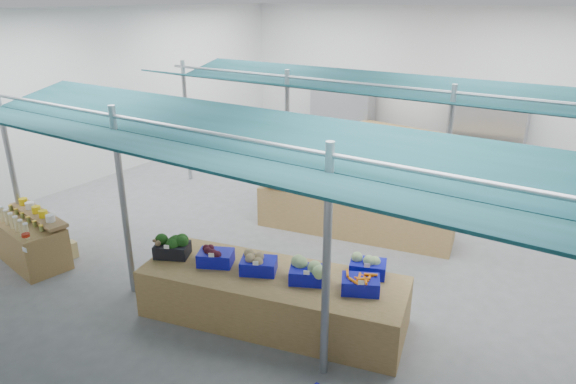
# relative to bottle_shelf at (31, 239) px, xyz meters

# --- Properties ---
(floor) EXTENTS (13.00, 13.00, 0.00)m
(floor) POSITION_rel_bottle_shelf_xyz_m (3.29, 4.28, -0.41)
(floor) COLOR slate
(floor) RESTS_ON ground
(hall) EXTENTS (13.00, 13.00, 13.00)m
(hall) POSITION_rel_bottle_shelf_xyz_m (3.29, 5.72, 2.23)
(hall) COLOR silver
(hall) RESTS_ON ground
(pole_grid) EXTENTS (10.00, 4.60, 3.00)m
(pole_grid) POSITION_rel_bottle_shelf_xyz_m (4.04, 2.53, 1.40)
(pole_grid) COLOR gray
(pole_grid) RESTS_ON floor
(awnings) EXTENTS (9.50, 7.08, 0.30)m
(awnings) POSITION_rel_bottle_shelf_xyz_m (4.04, 2.53, 2.37)
(awnings) COLOR black
(awnings) RESTS_ON pole_grid
(back_shelving_left) EXTENTS (2.00, 0.50, 2.00)m
(back_shelving_left) POSITION_rel_bottle_shelf_xyz_m (0.79, 10.28, 0.59)
(back_shelving_left) COLOR #B23F33
(back_shelving_left) RESTS_ON floor
(back_shelving_right) EXTENTS (2.00, 0.50, 2.00)m
(back_shelving_right) POSITION_rel_bottle_shelf_xyz_m (5.29, 10.28, 0.59)
(back_shelving_right) COLOR #B23F33
(back_shelving_right) RESTS_ON floor
(bottle_shelf) EXTENTS (1.78, 1.27, 1.03)m
(bottle_shelf) POSITION_rel_bottle_shelf_xyz_m (0.00, 0.00, 0.00)
(bottle_shelf) COLOR olive
(bottle_shelf) RESTS_ON floor
(veg_counter) EXTENTS (3.98, 2.08, 0.74)m
(veg_counter) POSITION_rel_bottle_shelf_xyz_m (4.61, 0.87, -0.04)
(veg_counter) COLOR olive
(veg_counter) RESTS_ON floor
(fruit_counter) EXTENTS (3.92, 1.59, 0.82)m
(fruit_counter) POSITION_rel_bottle_shelf_xyz_m (4.28, 4.17, -0.00)
(fruit_counter) COLOR olive
(fruit_counter) RESTS_ON floor
(far_counter) EXTENTS (4.74, 1.49, 0.84)m
(far_counter) POSITION_rel_bottle_shelf_xyz_m (3.96, 9.42, 0.01)
(far_counter) COLOR olive
(far_counter) RESTS_ON floor
(vendor_left) EXTENTS (0.61, 0.46, 1.53)m
(vendor_left) POSITION_rel_bottle_shelf_xyz_m (3.08, 5.27, 0.35)
(vendor_left) COLOR #1C3FB8
(vendor_left) RESTS_ON floor
(vendor_right) EXTENTS (0.84, 0.70, 1.53)m
(vendor_right) POSITION_rel_bottle_shelf_xyz_m (4.88, 5.27, 0.35)
(vendor_right) COLOR maroon
(vendor_right) RESTS_ON floor
(crate_broccoli) EXTENTS (0.60, 0.53, 0.35)m
(crate_broccoli) POSITION_rel_bottle_shelf_xyz_m (3.02, 0.50, 0.48)
(crate_broccoli) COLOR black
(crate_broccoli) RESTS_ON veg_counter
(crate_beets) EXTENTS (0.60, 0.53, 0.29)m
(crate_beets) POSITION_rel_bottle_shelf_xyz_m (3.74, 0.66, 0.46)
(crate_beets) COLOR #0F11A8
(crate_beets) RESTS_ON veg_counter
(crate_celeriac) EXTENTS (0.60, 0.53, 0.31)m
(crate_celeriac) POSITION_rel_bottle_shelf_xyz_m (4.40, 0.82, 0.47)
(crate_celeriac) COLOR #0F11A8
(crate_celeriac) RESTS_ON veg_counter
(crate_cabbage) EXTENTS (0.60, 0.53, 0.35)m
(crate_cabbage) POSITION_rel_bottle_shelf_xyz_m (5.12, 0.98, 0.48)
(crate_cabbage) COLOR #0F11A8
(crate_cabbage) RESTS_ON veg_counter
(crate_carrots) EXTENTS (0.60, 0.53, 0.29)m
(crate_carrots) POSITION_rel_bottle_shelf_xyz_m (5.84, 1.15, 0.44)
(crate_carrots) COLOR #0F11A8
(crate_carrots) RESTS_ON veg_counter
(sparrow) EXTENTS (0.12, 0.09, 0.11)m
(sparrow) POSITION_rel_bottle_shelf_xyz_m (2.88, 0.34, 0.57)
(sparrow) COLOR brown
(sparrow) RESTS_ON crate_broccoli
(pole_ribbon) EXTENTS (0.12, 0.12, 0.28)m
(pole_ribbon) POSITION_rel_bottle_shelf_xyz_m (1.23, -0.72, 0.67)
(pole_ribbon) COLOR #AB1E0B
(pole_ribbon) RESTS_ON pole_grid
(apple_heap_yellow) EXTENTS (2.02, 1.33, 0.27)m
(apple_heap_yellow) POSITION_rel_bottle_shelf_xyz_m (3.40, 3.92, 0.57)
(apple_heap_yellow) COLOR #997247
(apple_heap_yellow) RESTS_ON fruit_counter
(apple_heap_red) EXTENTS (1.65, 1.19, 0.27)m
(apple_heap_red) POSITION_rel_bottle_shelf_xyz_m (5.06, 4.22, 0.57)
(apple_heap_red) COLOR #997247
(apple_heap_red) RESTS_ON fruit_counter
(pineapple) EXTENTS (0.14, 0.14, 0.39)m
(pineapple) POSITION_rel_bottle_shelf_xyz_m (6.00, 4.40, 0.59)
(pineapple) COLOR #8C6019
(pineapple) RESTS_ON fruit_counter
(crate_extra) EXTENTS (0.59, 0.50, 0.32)m
(crate_extra) POSITION_rel_bottle_shelf_xyz_m (5.74, 1.61, 0.47)
(crate_extra) COLOR #0F11A8
(crate_extra) RESTS_ON veg_counter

